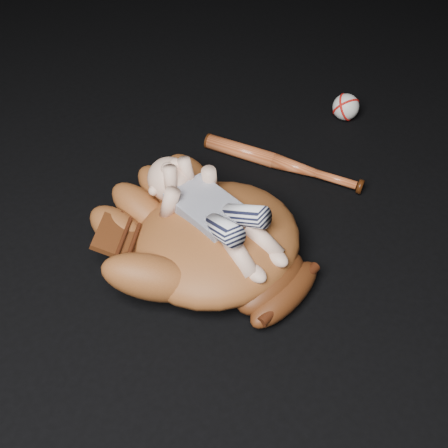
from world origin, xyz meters
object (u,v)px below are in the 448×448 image
object	(u,v)px
baseball_bat	(283,163)
baseball	(346,107)
baseball_glove	(217,235)
newborn_baby	(217,212)

from	to	relation	value
baseball_bat	baseball	xyz separation A→B (m)	(0.26, 0.08, 0.02)
baseball_bat	baseball	bearing A→B (deg)	15.99
baseball	baseball_glove	bearing A→B (deg)	-157.31
baseball_bat	baseball	size ratio (longest dim) A/B	5.72
newborn_baby	baseball	bearing A→B (deg)	14.06
baseball_glove	baseball	size ratio (longest dim) A/B	6.94
baseball_glove	newborn_baby	bearing A→B (deg)	41.05
baseball_glove	newborn_baby	xyz separation A→B (m)	(0.01, 0.01, 0.05)
newborn_baby	baseball	xyz separation A→B (m)	(0.54, 0.22, -0.09)
baseball_glove	baseball_bat	world-z (taller)	baseball_glove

